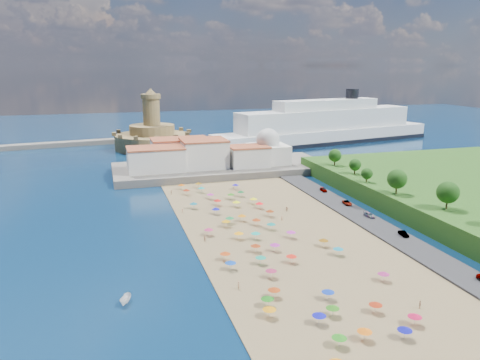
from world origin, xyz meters
name	(u,v)px	position (x,y,z in m)	size (l,w,h in m)	color
ground	(252,230)	(0.00, 0.00, 0.00)	(700.00, 700.00, 0.00)	#071938
terrace	(222,168)	(10.00, 73.00, 1.50)	(90.00, 36.00, 3.00)	#59544C
jetty	(160,157)	(-12.00, 108.00, 1.20)	(18.00, 70.00, 2.40)	#59544C
waterfront_buildings	(191,155)	(-3.05, 73.64, 7.88)	(57.00, 29.00, 11.00)	silver
domed_building	(268,149)	(30.00, 71.00, 8.97)	(16.00, 16.00, 15.00)	silver
fortress	(152,137)	(-12.00, 138.00, 6.68)	(40.00, 40.00, 32.40)	olive
cruise_ship	(326,127)	(86.78, 129.68, 9.09)	(141.91, 48.03, 30.70)	black
beach_parasols	(261,237)	(-1.17, -10.96, 2.15)	(31.77, 116.16, 2.20)	gray
beachgoers	(241,217)	(-0.46, 8.62, 1.10)	(33.46, 92.70, 1.86)	tan
moored_boats	(166,337)	(-29.92, -46.96, 0.76)	(16.04, 36.39, 1.57)	white
parked_cars	(376,218)	(36.00, -4.50, 1.35)	(2.64, 78.81, 1.44)	gray
hillside_trees	(428,190)	(48.46, -9.92, 10.13)	(13.21, 108.28, 7.69)	#382314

